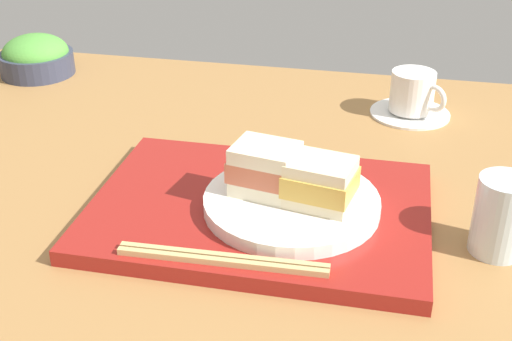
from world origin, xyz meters
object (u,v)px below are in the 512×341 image
sandwich_far (320,182)px  salad_bowl (36,57)px  coffee_cup (412,97)px  chopsticks_pair (222,259)px  drinking_glass (501,216)px  sandwich_near (265,169)px  sandwich_plate (292,203)px

sandwich_far → salad_bowl: (-57.10, 40.98, -3.16)cm
coffee_cup → chopsticks_pair: bearing=-111.6°
salad_bowl → drinking_glass: size_ratio=1.47×
sandwich_near → salad_bowl: sandwich_near is taller
sandwich_far → coffee_cup: bearing=74.3°
sandwich_far → coffee_cup: (10.14, 36.16, -3.21)cm
chopsticks_pair → drinking_glass: bearing=21.2°
salad_bowl → chopsticks_pair: 71.22cm
drinking_glass → coffee_cup: bearing=105.0°
sandwich_plate → drinking_glass: bearing=-2.0°
coffee_cup → drinking_glass: 37.59cm
sandwich_far → chopsticks_pair: sandwich_far is taller
coffee_cup → drinking_glass: drinking_glass is taller
sandwich_far → salad_bowl: bearing=144.3°
sandwich_plate → chopsticks_pair: (-5.33, -11.87, -0.48)cm
sandwich_near → coffee_cup: sandwich_near is taller
chopsticks_pair → coffee_cup: (18.78, 47.36, 0.81)cm
sandwich_near → salad_bowl: 64.28cm
sandwich_far → drinking_glass: (19.85, -0.13, -1.80)cm
salad_bowl → coffee_cup: size_ratio=1.05×
drinking_glass → sandwich_near: bearing=176.8°
salad_bowl → chopsticks_pair: size_ratio=0.59×
sandwich_plate → drinking_glass: size_ratio=2.29×
chopsticks_pair → sandwich_near: bearing=80.9°
sandwich_near → drinking_glass: size_ratio=0.97×
sandwich_near → drinking_glass: bearing=-3.2°
sandwich_far → drinking_glass: size_ratio=0.96×
coffee_cup → sandwich_near: bearing=-115.7°
sandwich_far → coffee_cup: 37.69cm
sandwich_plate → sandwich_near: (-3.31, 0.67, 3.81)cm
chopsticks_pair → drinking_glass: drinking_glass is taller
sandwich_near → salad_bowl: size_ratio=0.66×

